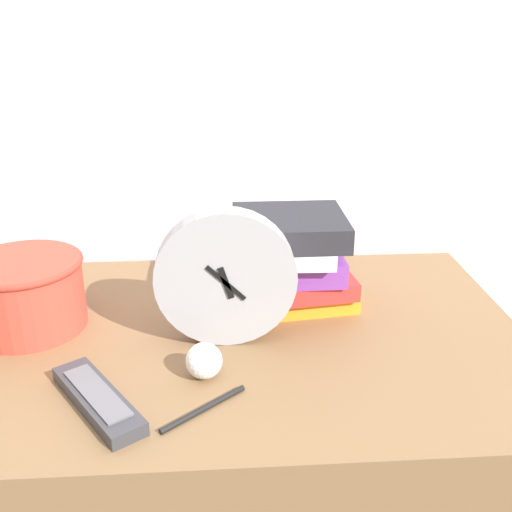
{
  "coord_description": "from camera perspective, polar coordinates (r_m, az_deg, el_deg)",
  "views": [
    {
      "loc": [
        0.03,
        -0.55,
        1.28
      ],
      "look_at": [
        0.09,
        0.35,
        0.9
      ],
      "focal_mm": 42.0,
      "sensor_mm": 36.0,
      "label": 1
    }
  ],
  "objects": [
    {
      "name": "book_stack",
      "position": [
        1.04,
        3.12,
        -0.52
      ],
      "size": [
        0.23,
        0.18,
        0.17
      ],
      "color": "orange",
      "rests_on": "desk"
    },
    {
      "name": "basket",
      "position": [
        1.06,
        -21.1,
        -3.13
      ],
      "size": [
        0.19,
        0.19,
        0.12
      ],
      "color": "#C63D2D",
      "rests_on": "desk"
    },
    {
      "name": "wall_back",
      "position": [
        1.25,
        -5.32,
        19.28
      ],
      "size": [
        6.0,
        0.04,
        2.4
      ],
      "color": "silver",
      "rests_on": "ground_plane"
    },
    {
      "name": "tv_remote",
      "position": [
        0.85,
        -14.84,
        -13.06
      ],
      "size": [
        0.15,
        0.19,
        0.02
      ],
      "color": "#333338",
      "rests_on": "desk"
    },
    {
      "name": "crumpled_paper_ball",
      "position": [
        0.88,
        -4.76,
        -9.9
      ],
      "size": [
        0.05,
        0.05,
        0.05
      ],
      "color": "white",
      "rests_on": "desk"
    },
    {
      "name": "desk",
      "position": [
        1.24,
        -4.2,
        -23.1
      ],
      "size": [
        1.05,
        0.63,
        0.78
      ],
      "color": "brown",
      "rests_on": "ground_plane"
    },
    {
      "name": "pen",
      "position": [
        0.82,
        -5.01,
        -14.28
      ],
      "size": [
        0.11,
        0.09,
        0.01
      ],
      "color": "black",
      "rests_on": "desk"
    },
    {
      "name": "desk_clock",
      "position": [
        0.93,
        -2.91,
        -2.11
      ],
      "size": [
        0.22,
        0.04,
        0.22
      ],
      "color": "#99999E",
      "rests_on": "desk"
    }
  ]
}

